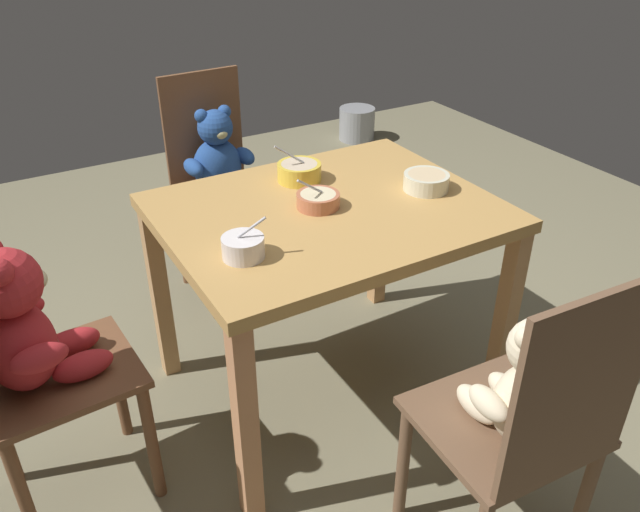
{
  "coord_description": "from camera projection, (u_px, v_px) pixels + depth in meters",
  "views": [
    {
      "loc": [
        -0.94,
        -1.57,
        1.65
      ],
      "look_at": [
        0.0,
        0.05,
        0.54
      ],
      "focal_mm": 35.78,
      "sensor_mm": 36.0,
      "label": 1
    }
  ],
  "objects": [
    {
      "name": "porridge_bowl_yellow_far_center",
      "position": [
        299.0,
        171.0,
        2.19
      ],
      "size": [
        0.16,
        0.15,
        0.14
      ],
      "color": "yellow",
      "rests_on": "dining_table"
    },
    {
      "name": "metal_pail",
      "position": [
        357.0,
        124.0,
        4.61
      ],
      "size": [
        0.26,
        0.26,
        0.23
      ],
      "primitive_type": "cylinder",
      "color": "#93969B",
      "rests_on": "ground_plane"
    },
    {
      "name": "ground_plane",
      "position": [
        327.0,
        387.0,
        2.42
      ],
      "size": [
        5.2,
        5.2,
        0.04
      ],
      "color": "#797357"
    },
    {
      "name": "teddy_chair_near_left",
      "position": [
        27.0,
        343.0,
        1.68
      ],
      "size": [
        0.44,
        0.39,
        0.89
      ],
      "rotation": [
        0.0,
        0.0,
        0.06
      ],
      "color": "brown",
      "rests_on": "ground_plane"
    },
    {
      "name": "dining_table",
      "position": [
        328.0,
        234.0,
        2.08
      ],
      "size": [
        1.04,
        0.83,
        0.75
      ],
      "color": "#B6894A",
      "rests_on": "ground_plane"
    },
    {
      "name": "porridge_bowl_terracotta_center",
      "position": [
        318.0,
        200.0,
        2.02
      ],
      "size": [
        0.15,
        0.14,
        0.11
      ],
      "color": "#BE6B49",
      "rests_on": "dining_table"
    },
    {
      "name": "teddy_chair_far_center",
      "position": [
        219.0,
        170.0,
        2.72
      ],
      "size": [
        0.4,
        0.41,
        0.96
      ],
      "rotation": [
        0.0,
        0.0,
        -1.53
      ],
      "color": "brown",
      "rests_on": "ground_plane"
    },
    {
      "name": "porridge_bowl_white_near_left",
      "position": [
        243.0,
        247.0,
        1.75
      ],
      "size": [
        0.12,
        0.12,
        0.12
      ],
      "color": "silver",
      "rests_on": "dining_table"
    },
    {
      "name": "porridge_bowl_cream_near_right",
      "position": [
        426.0,
        181.0,
        2.13
      ],
      "size": [
        0.15,
        0.15,
        0.06
      ],
      "color": "beige",
      "rests_on": "dining_table"
    },
    {
      "name": "teddy_chair_near_front",
      "position": [
        525.0,
        405.0,
        1.53
      ],
      "size": [
        0.43,
        0.41,
        0.96
      ],
      "rotation": [
        0.0,
        0.0,
        1.51
      ],
      "color": "brown",
      "rests_on": "ground_plane"
    }
  ]
}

